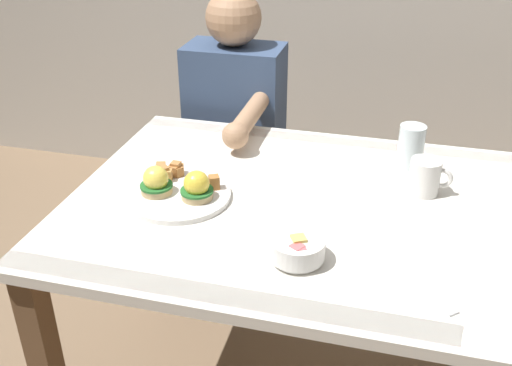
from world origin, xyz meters
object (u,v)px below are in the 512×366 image
object	(u,v)px
dining_table	(303,238)
diner_person	(234,130)
fork	(431,294)
fruit_bowl	(297,249)
coffee_mug	(426,176)
eggs_benedict_plate	(177,189)
water_glass_near	(410,149)

from	to	relation	value
dining_table	diner_person	world-z (taller)	diner_person
fork	diner_person	world-z (taller)	diner_person
fruit_bowl	coffee_mug	world-z (taller)	coffee_mug
dining_table	eggs_benedict_plate	distance (m)	0.35
eggs_benedict_plate	diner_person	distance (m)	0.67
coffee_mug	dining_table	bearing A→B (deg)	-156.15
eggs_benedict_plate	coffee_mug	bearing A→B (deg)	16.80
fork	water_glass_near	distance (m)	0.58
dining_table	water_glass_near	size ratio (longest dim) A/B	9.70
water_glass_near	diner_person	size ratio (longest dim) A/B	0.11
eggs_benedict_plate	water_glass_near	xyz separation A→B (m)	(0.57, 0.33, 0.03)
diner_person	dining_table	bearing A→B (deg)	-58.62
coffee_mug	fork	bearing A→B (deg)	-87.36
fruit_bowl	fork	xyz separation A→B (m)	(0.28, -0.05, -0.03)
fruit_bowl	water_glass_near	world-z (taller)	water_glass_near
fruit_bowl	coffee_mug	xyz separation A→B (m)	(0.26, 0.38, 0.02)
dining_table	water_glass_near	bearing A→B (deg)	48.17
dining_table	coffee_mug	xyz separation A→B (m)	(0.29, 0.13, 0.16)
eggs_benedict_plate	diner_person	bearing A→B (deg)	93.90
fork	eggs_benedict_plate	bearing A→B (deg)	159.29
eggs_benedict_plate	diner_person	size ratio (longest dim) A/B	0.24
dining_table	fruit_bowl	xyz separation A→B (m)	(0.03, -0.25, 0.14)
eggs_benedict_plate	fork	world-z (taller)	eggs_benedict_plate
dining_table	fruit_bowl	world-z (taller)	fruit_bowl
water_glass_near	coffee_mug	bearing A→B (deg)	-74.11
dining_table	diner_person	xyz separation A→B (m)	(-0.37, 0.60, 0.02)
eggs_benedict_plate	coffee_mug	world-z (taller)	coffee_mug
eggs_benedict_plate	coffee_mug	xyz separation A→B (m)	(0.61, 0.19, 0.03)
coffee_mug	diner_person	size ratio (longest dim) A/B	0.10
dining_table	coffee_mug	world-z (taller)	coffee_mug
coffee_mug	fork	size ratio (longest dim) A/B	0.87
fork	diner_person	xyz separation A→B (m)	(-0.68, 0.90, -0.09)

